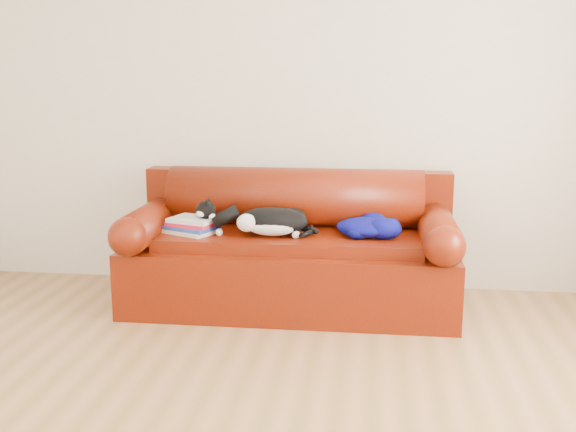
% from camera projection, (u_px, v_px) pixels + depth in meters
% --- Properties ---
extents(ground, '(4.50, 4.50, 0.00)m').
position_uv_depth(ground, '(230.00, 415.00, 3.01)').
color(ground, brown).
rests_on(ground, ground).
extents(room_shell, '(4.52, 4.02, 2.61)m').
position_uv_depth(room_shell, '(254.00, 29.00, 2.67)').
color(room_shell, beige).
rests_on(room_shell, ground).
extents(sofa_base, '(2.10, 0.90, 0.50)m').
position_uv_depth(sofa_base, '(291.00, 271.00, 4.40)').
color(sofa_base, '#370B02').
rests_on(sofa_base, ground).
extents(sofa_back, '(2.10, 1.01, 0.88)m').
position_uv_depth(sofa_back, '(295.00, 217.00, 4.57)').
color(sofa_back, '#370B02').
rests_on(sofa_back, ground).
extents(book_stack, '(0.38, 0.35, 0.10)m').
position_uv_depth(book_stack, '(193.00, 225.00, 4.30)').
color(book_stack, silver).
rests_on(book_stack, sofa_base).
extents(cat, '(0.64, 0.37, 0.23)m').
position_uv_depth(cat, '(272.00, 222.00, 4.21)').
color(cat, black).
rests_on(cat, sofa_base).
extents(blanket, '(0.44, 0.39, 0.13)m').
position_uv_depth(blanket, '(367.00, 226.00, 4.23)').
color(blanket, '#020944').
rests_on(blanket, sofa_base).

